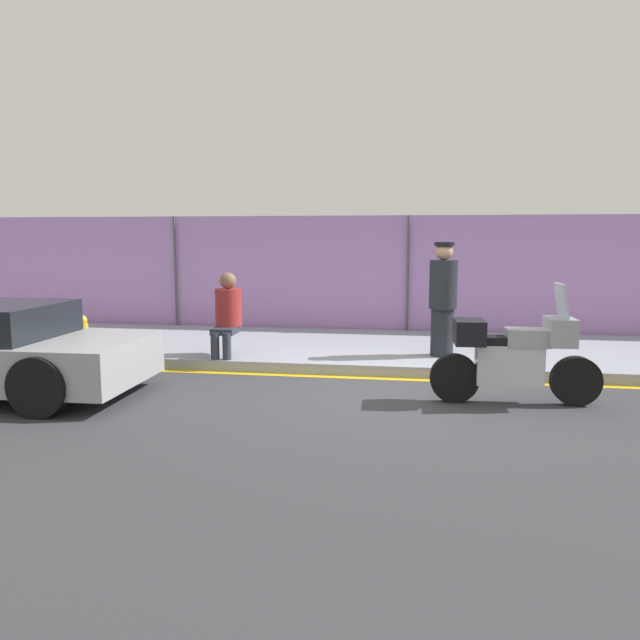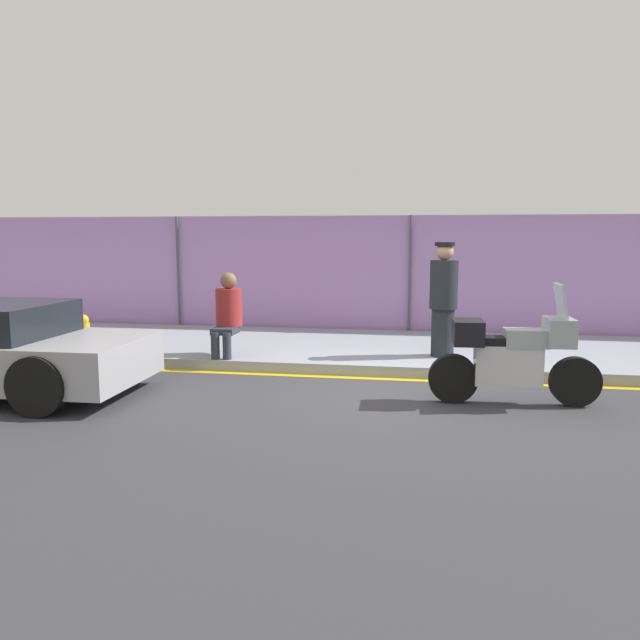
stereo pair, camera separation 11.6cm
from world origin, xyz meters
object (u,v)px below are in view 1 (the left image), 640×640
at_px(motorcycle, 514,355).
at_px(fire_hydrant, 82,333).
at_px(officer_standing, 443,299).
at_px(person_seated_on_curb, 227,310).

height_order(motorcycle, fire_hydrant, motorcycle).
bearing_deg(officer_standing, motorcycle, -69.91).
bearing_deg(person_seated_on_curb, motorcycle, -21.79).
xyz_separation_m(motorcycle, person_seated_on_curb, (-4.18, 1.67, 0.28)).
distance_m(motorcycle, officer_standing, 2.36).
bearing_deg(motorcycle, person_seated_on_curb, 155.31).
relative_size(officer_standing, person_seated_on_curb, 1.36).
relative_size(motorcycle, officer_standing, 1.15).
relative_size(officer_standing, fire_hydrant, 3.00).
bearing_deg(motorcycle, fire_hydrant, 163.22).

